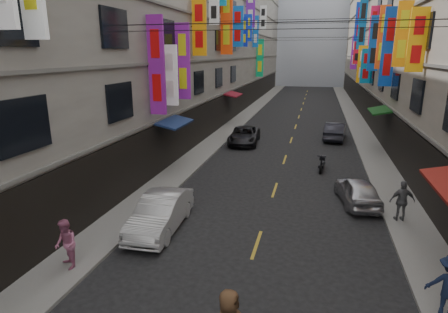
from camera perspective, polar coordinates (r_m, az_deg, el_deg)
The scene contains 16 objects.
sidewalk_left at distance 38.07m, azimuth 1.78°, elevation 5.07°, with size 2.00×90.00×0.12m, color slate.
sidewalk_right at distance 37.48m, azimuth 20.06°, elevation 3.96°, with size 2.00×90.00×0.12m, color slate.
building_row_left at distance 39.22m, azimuth -7.18°, elevation 19.10°, with size 10.14×90.00×19.00m.
building_row_right at distance 38.07m, azimuth 30.85°, elevation 17.25°, with size 10.14×90.00×19.00m.
haze_block at distance 86.72m, azimuth 13.32°, elevation 17.80°, with size 18.00×8.00×22.00m, color #B4BBC9.
shop_signage at distance 30.26m, azimuth 10.88°, elevation 19.52°, with size 14.00×55.00×12.11m.
street_awnings at distance 21.22m, azimuth 5.25°, elevation 4.68°, with size 13.99×35.20×0.41m.
overhead_cables at distance 24.75m, azimuth 10.17°, elevation 19.54°, with size 14.00×38.04×1.24m.
lane_markings at distance 34.37m, azimuth 10.55°, elevation 3.58°, with size 0.12×80.20×0.01m.
scooter_far_right at distance 23.63m, azimuth 14.70°, elevation -1.03°, with size 0.52×1.80×1.14m.
car_left_mid at distance 15.50m, azimuth -9.67°, elevation -8.47°, with size 1.54×4.41×1.45m, color silver.
car_left_far at distance 29.66m, azimuth 3.12°, elevation 3.22°, with size 2.19×4.74×1.32m, color black.
car_right_mid at distance 18.90m, azimuth 19.66°, elevation -4.95°, with size 1.54×3.82×1.30m, color #BCBCC1.
car_right_far at distance 32.34m, azimuth 16.54°, elevation 3.75°, with size 1.53×4.40×1.45m, color #282831.
pedestrian_lfar at distance 13.51m, azimuth -22.98°, elevation -12.22°, with size 0.82×0.56×1.68m, color #C1668D.
pedestrian_rfar at distance 17.41m, azimuth 25.52°, elevation -6.13°, with size 1.03×0.59×1.76m, color #5B5B5E.
Camera 1 is at (1.85, 5.39, 6.97)m, focal length 30.00 mm.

